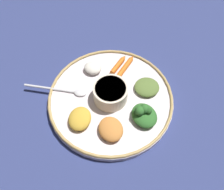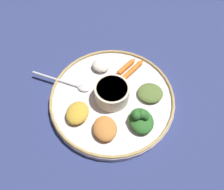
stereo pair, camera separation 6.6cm
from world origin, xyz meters
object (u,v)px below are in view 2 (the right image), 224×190
Objects in this scene: carrot_near_spoon at (133,69)px; carrot_outer at (127,66)px; center_bowl at (112,93)px; greens_pile at (141,120)px; spoon at (69,84)px.

carrot_near_spoon is 1.19× the size of carrot_outer.
center_bowl is 0.11m from greens_pile.
spoon is 0.23m from greens_pile.
carrot_near_spoon is at bearing 66.39° from center_bowl.
center_bowl is at bearing -113.61° from carrot_near_spoon.
spoon is at bearing 158.26° from greens_pile.
spoon is at bearing -154.93° from carrot_near_spoon.
carrot_outer reaches higher than spoon.
greens_pile is 1.11× the size of carrot_near_spoon.
carrot_outer is (0.15, 0.09, 0.00)m from spoon.
spoon is 0.18m from carrot_outer.
greens_pile is at bearing -70.92° from carrot_outer.
center_bowl is 1.30× the size of carrot_outer.
greens_pile is 0.18m from carrot_outer.
center_bowl is 0.13m from spoon.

